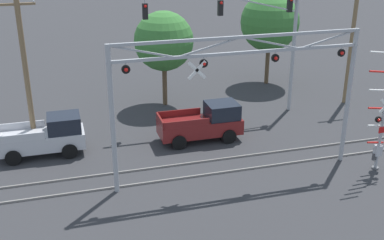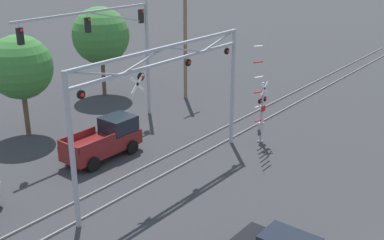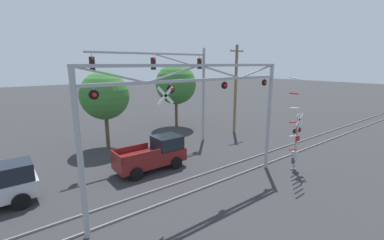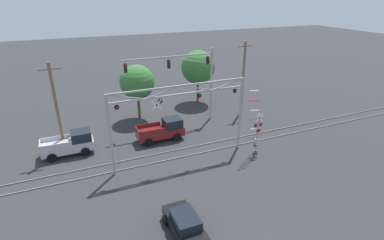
{
  "view_description": "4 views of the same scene",
  "coord_description": "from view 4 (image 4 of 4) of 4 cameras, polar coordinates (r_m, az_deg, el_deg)",
  "views": [
    {
      "loc": [
        -8.07,
        -6.72,
        11.63
      ],
      "look_at": [
        -1.91,
        14.67,
        2.64
      ],
      "focal_mm": 45.0,
      "sensor_mm": 36.0,
      "label": 1
    },
    {
      "loc": [
        -17.21,
        -1.93,
        11.82
      ],
      "look_at": [
        1.97,
        13.22,
        2.68
      ],
      "focal_mm": 45.0,
      "sensor_mm": 36.0,
      "label": 2
    },
    {
      "loc": [
        -8.3,
        3.21,
        7.07
      ],
      "look_at": [
        2.1,
        16.65,
        3.32
      ],
      "focal_mm": 24.0,
      "sensor_mm": 36.0,
      "label": 3
    },
    {
      "loc": [
        -8.46,
        -8.87,
        14.14
      ],
      "look_at": [
        1.12,
        13.42,
        3.69
      ],
      "focal_mm": 28.0,
      "sensor_mm": 36.0,
      "label": 4
    }
  ],
  "objects": [
    {
      "name": "utility_pole_right",
      "position": [
        37.19,
        9.73,
        8.08
      ],
      "size": [
        1.8,
        0.28,
        8.88
      ],
      "color": "brown",
      "rests_on": "ground_plane"
    },
    {
      "name": "rail_track_near",
      "position": [
        27.82,
        -2.27,
        -7.14
      ],
      "size": [
        80.0,
        0.08,
        0.1
      ],
      "primitive_type": "cube",
      "color": "gray",
      "rests_on": "ground_plane"
    },
    {
      "name": "rail_track_far",
      "position": [
        28.99,
        -3.3,
        -5.81
      ],
      "size": [
        80.0,
        0.08,
        0.1
      ],
      "primitive_type": "cube",
      "color": "gray",
      "rests_on": "ground_plane"
    },
    {
      "name": "background_tree_beyond_span",
      "position": [
        35.33,
        -10.42,
        7.06
      ],
      "size": [
        4.01,
        4.01,
        6.51
      ],
      "color": "brown",
      "rests_on": "ground_plane"
    },
    {
      "name": "pickup_truck_lead",
      "position": [
        30.86,
        -5.56,
        -1.92
      ],
      "size": [
        4.78,
        2.07,
        2.16
      ],
      "color": "maroon",
      "rests_on": "ground_plane"
    },
    {
      "name": "pickup_truck_following",
      "position": [
        30.23,
        -22.09,
        -4.22
      ],
      "size": [
        4.63,
        2.07,
        2.16
      ],
      "color": "#B7B7BC",
      "rests_on": "ground_plane"
    },
    {
      "name": "crossing_gantry",
      "position": [
        25.46,
        -2.24,
        1.98
      ],
      "size": [
        12.22,
        0.28,
        7.05
      ],
      "color": "#9EA0A5",
      "rests_on": "ground_plane"
    },
    {
      "name": "crossing_signal_mast",
      "position": [
        28.55,
        12.24,
        -2.23
      ],
      "size": [
        1.74,
        0.35,
        6.3
      ],
      "color": "#9EA0A5",
      "rests_on": "ground_plane"
    },
    {
      "name": "background_tree_far_left_verge",
      "position": [
        40.36,
        1.14,
        9.99
      ],
      "size": [
        4.48,
        4.48,
        7.1
      ],
      "color": "brown",
      "rests_on": "ground_plane"
    },
    {
      "name": "sedan_waiting",
      "position": [
        19.77,
        -1.38,
        -19.15
      ],
      "size": [
        1.96,
        3.97,
        1.54
      ],
      "color": "black",
      "rests_on": "ground_plane"
    },
    {
      "name": "utility_pole_left",
      "position": [
        29.74,
        -24.37,
        2.14
      ],
      "size": [
        1.8,
        0.28,
        8.6
      ],
      "color": "brown",
      "rests_on": "ground_plane"
    },
    {
      "name": "traffic_signal_span",
      "position": [
        33.57,
        0.01,
        8.87
      ],
      "size": [
        10.32,
        0.39,
        8.41
      ],
      "color": "#9EA0A5",
      "rests_on": "ground_plane"
    }
  ]
}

